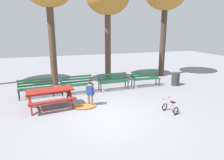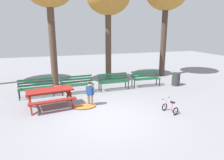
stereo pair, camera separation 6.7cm
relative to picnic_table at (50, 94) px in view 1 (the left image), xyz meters
name	(u,v)px [view 1 (the left image)]	position (x,y,z in m)	size (l,w,h in m)	color
ground	(108,117)	(1.92, -1.64, -0.59)	(36.00, 36.00, 0.00)	gray
picnic_table	(50,94)	(0.00, 0.00, 0.00)	(1.98, 1.59, 0.79)	maroon
park_bench_far_left	(36,86)	(-0.59, 1.60, -0.08)	(1.63, 0.57, 0.85)	#195133
park_bench_left	(77,83)	(1.31, 1.61, -0.08)	(1.62, 0.54, 0.85)	#195133
park_bench_right	(113,80)	(3.21, 1.61, -0.08)	(1.62, 0.52, 0.85)	#195133
park_bench_far_right	(145,77)	(5.12, 1.70, -0.08)	(1.61, 0.51, 0.85)	#195133
child_standing	(90,92)	(1.58, -0.28, 0.01)	(0.29, 0.30, 1.03)	#7F664C
kids_bicycle	(170,108)	(4.32, -1.96, -0.39)	(0.50, 0.63, 0.54)	black
leaf_pile	(85,106)	(1.32, -0.39, -0.56)	(0.92, 0.65, 0.07)	#B26B2D
trash_bin	(175,79)	(6.82, 1.29, -0.23)	(0.44, 0.44, 0.73)	#2D332D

